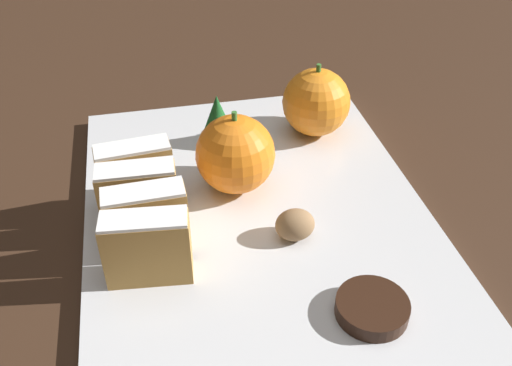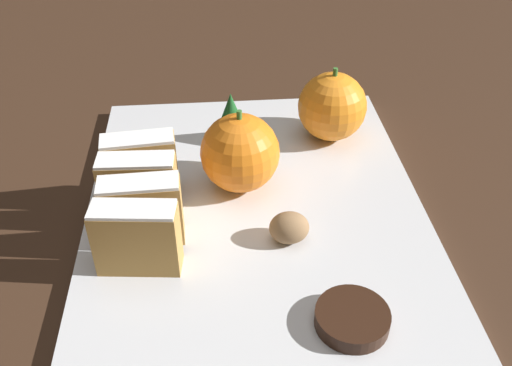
% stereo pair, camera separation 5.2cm
% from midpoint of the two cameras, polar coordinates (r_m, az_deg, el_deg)
% --- Properties ---
extents(ground_plane, '(6.00, 6.00, 0.00)m').
position_cam_midpoint_polar(ground_plane, '(0.55, -2.73, -3.59)').
color(ground_plane, '#382316').
extents(serving_platter, '(0.32, 0.42, 0.01)m').
position_cam_midpoint_polar(serving_platter, '(0.55, -2.75, -3.11)').
color(serving_platter, silver).
rests_on(serving_platter, ground_plane).
extents(stollen_slice_front, '(0.07, 0.03, 0.06)m').
position_cam_midpoint_polar(stollen_slice_front, '(0.47, -14.00, -6.47)').
color(stollen_slice_front, '#B28442').
rests_on(stollen_slice_front, serving_platter).
extents(stollen_slice_second, '(0.07, 0.03, 0.06)m').
position_cam_midpoint_polar(stollen_slice_second, '(0.49, -13.88, -3.76)').
color(stollen_slice_second, '#B28442').
rests_on(stollen_slice_second, serving_platter).
extents(stollen_slice_third, '(0.07, 0.03, 0.06)m').
position_cam_midpoint_polar(stollen_slice_third, '(0.52, -14.50, -1.42)').
color(stollen_slice_third, '#B28442').
rests_on(stollen_slice_third, serving_platter).
extents(stollen_slice_fourth, '(0.07, 0.03, 0.06)m').
position_cam_midpoint_polar(stollen_slice_fourth, '(0.55, -14.62, 0.75)').
color(stollen_slice_fourth, '#B28442').
rests_on(stollen_slice_fourth, serving_platter).
extents(orange_near, '(0.08, 0.08, 0.08)m').
position_cam_midpoint_polar(orange_near, '(0.63, 3.68, 7.98)').
color(orange_near, orange).
rests_on(orange_near, serving_platter).
extents(orange_far, '(0.08, 0.08, 0.08)m').
position_cam_midpoint_polar(orange_far, '(0.55, -4.82, 2.78)').
color(orange_far, orange).
rests_on(orange_far, serving_platter).
extents(walnut, '(0.04, 0.03, 0.03)m').
position_cam_midpoint_polar(walnut, '(0.50, 0.94, -4.31)').
color(walnut, '#8E6B47').
rests_on(walnut, serving_platter).
extents(chocolate_cookie, '(0.06, 0.06, 0.01)m').
position_cam_midpoint_polar(chocolate_cookie, '(0.45, 8.24, -12.42)').
color(chocolate_cookie, black).
rests_on(chocolate_cookie, serving_platter).
extents(evergreen_sprig, '(0.04, 0.04, 0.06)m').
position_cam_midpoint_polar(evergreen_sprig, '(0.62, -6.30, 6.25)').
color(evergreen_sprig, '#195623').
rests_on(evergreen_sprig, serving_platter).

